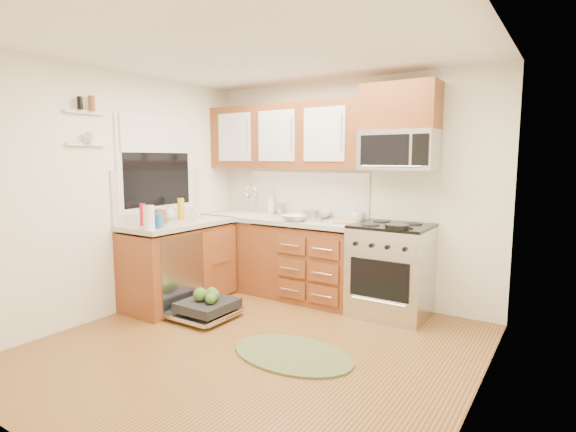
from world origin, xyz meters
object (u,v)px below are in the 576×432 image
Objects in this scene: microwave at (399,150)px; rug at (292,354)px; bowl_b at (318,214)px; dishwasher at (205,309)px; cutting_board at (347,222)px; cup at (358,216)px; skillet at (397,227)px; upper_cabinets at (285,137)px; sink at (243,224)px; range at (391,270)px; paper_towel_roll at (149,217)px; bowl_a at (295,218)px; stock_pot at (311,215)px.

rug is (-0.32, -1.50, -1.69)m from microwave.
dishwasher is at bearing -114.20° from bowl_b.
cutting_board is at bearing -164.14° from microwave.
cutting_board is at bearing 97.43° from rug.
bowl_b is at bearing -174.00° from cup.
rug is 4.65× the size of skillet.
microwave is at bearing 15.86° from cutting_board.
upper_cabinets is at bearing -176.81° from bowl_b.
sink is 0.89× the size of dishwasher.
range reaches higher than dishwasher.
paper_towel_roll reaches higher than cutting_board.
bowl_b is at bearing 73.88° from bowl_a.
bowl_b is (-0.96, 0.17, 0.50)m from range.
cutting_board is at bearing -10.46° from upper_cabinets.
cup is at bearing 51.86° from dishwasher.
sink reaches higher than rug.
skillet is 1.73× the size of cup.
stock_pot is at bearing -24.31° from upper_cabinets.
cup is at bearing 95.61° from rug.
range is 4.12× the size of skillet.
dishwasher is at bearing 38.09° from paper_towel_roll.
upper_cabinets reaches higher than dishwasher.
upper_cabinets is at bearing 178.98° from microwave.
bowl_a reaches higher than dishwasher.
cup is at bearing 9.01° from sink.
paper_towel_roll is 0.82× the size of bowl_b.
stock_pot is at bearing -144.37° from cup.
paper_towel_roll is at bearing -143.34° from range.
range is 1.23m from microwave.
rug is 4.52× the size of paper_towel_roll.
microwave is 1.09× the size of dishwasher.
cutting_board is (-0.50, -0.14, -0.77)m from microwave.
cutting_board is at bearing -22.85° from bowl_b.
stock_pot is 1.62× the size of cup.
upper_cabinets is at bearing 83.96° from dishwasher.
upper_cabinets is at bearing 71.19° from paper_towel_roll.
dishwasher is at bearing -133.19° from cutting_board.
stock_pot reaches higher than bowl_a.
upper_cabinets is 7.12× the size of bowl_b.
upper_cabinets is 9.52× the size of stock_pot.
bowl_b is (-1.09, 0.42, -0.00)m from skillet.
skillet is 1.07× the size of stock_pot.
cup is at bearing 4.64° from upper_cabinets.
microwave reaches higher than range.
cup reaches higher than rug.
range is 4.01× the size of paper_towel_roll.
microwave is at bearing 38.86° from paper_towel_roll.
rug is at bearing -102.12° from microwave.
paper_towel_roll is 2.22m from cup.
range is at bearing 118.91° from skillet.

